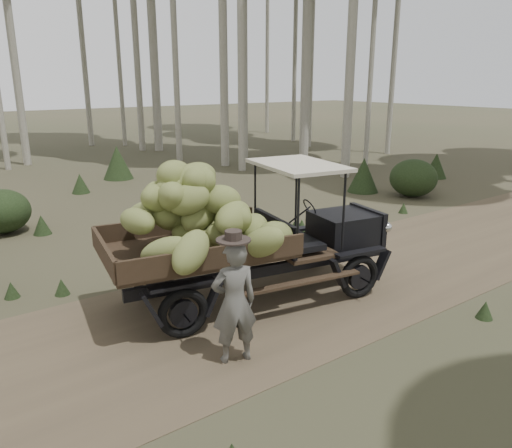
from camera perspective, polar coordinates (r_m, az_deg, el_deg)
The scene contains 5 objects.
ground at distance 9.34m, azimuth 6.49°, elevation -7.28°, with size 120.00×120.00×0.00m, color #473D2B.
dirt_track at distance 9.34m, azimuth 6.49°, elevation -7.26°, with size 70.00×4.00×0.01m, color brown.
banana_truck at distance 8.08m, azimuth -3.79°, elevation 0.50°, with size 5.28×2.76×2.61m.
farmer at distance 6.70m, azimuth -2.51°, elevation -8.81°, with size 0.71×0.57×1.86m.
undergrowth at distance 10.43m, azimuth 0.71°, elevation -1.43°, with size 23.43×23.21×1.30m.
Camera 1 is at (-5.86, -6.25, 3.72)m, focal length 35.00 mm.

